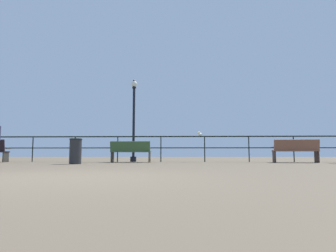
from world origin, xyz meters
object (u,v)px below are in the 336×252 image
Objects in this scene: bench_near_right at (296,150)px; trash_bin at (76,151)px; lamppost_center at (134,118)px; bench_near_left at (131,150)px; seagull_on_rail at (200,134)px.

trash_bin is (-8.00, -1.90, -0.08)m from bench_near_right.
bench_near_right reaches higher than trash_bin.
bench_near_right is at bearing -8.99° from lamppost_center.
trash_bin is (-1.53, -1.90, -0.05)m from bench_near_left.
lamppost_center is 10.24× the size of seagull_on_rail.
bench_near_left is 4.45× the size of seagull_on_rail.
seagull_on_rail is at bearing -4.11° from lamppost_center.
bench_near_right is at bearing -0.05° from bench_near_left.
seagull_on_rail is 5.18m from trash_bin.
seagull_on_rail reaches higher than bench_near_right.
lamppost_center is (-0.06, 1.03, 1.44)m from bench_near_left.
trash_bin is at bearing -147.92° from seagull_on_rail.
bench_near_right is 3.81m from seagull_on_rail.
lamppost_center reaches higher than bench_near_right.
lamppost_center is at bearing 175.89° from seagull_on_rail.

